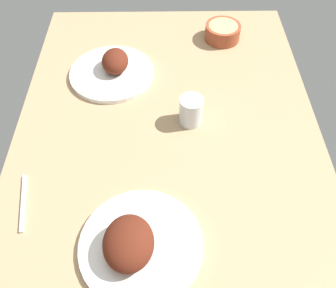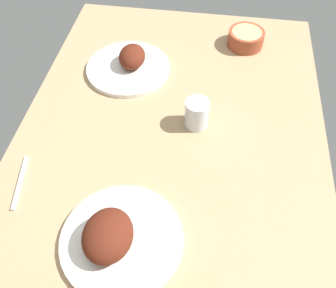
# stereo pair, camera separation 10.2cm
# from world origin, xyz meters

# --- Properties ---
(dining_table) EXTENTS (1.40, 0.90, 0.04)m
(dining_table) POSITION_xyz_m (0.00, 0.00, 0.02)
(dining_table) COLOR tan
(dining_table) RESTS_ON ground
(plate_center_main) EXTENTS (0.28, 0.28, 0.08)m
(plate_center_main) POSITION_xyz_m (0.32, 0.18, 0.06)
(plate_center_main) COLOR silver
(plate_center_main) RESTS_ON dining_table
(plate_far_side) EXTENTS (0.29, 0.29, 0.09)m
(plate_far_side) POSITION_xyz_m (-0.30, 0.08, 0.07)
(plate_far_side) COLOR silver
(plate_far_side) RESTS_ON dining_table
(bowl_pasta) EXTENTS (0.13, 0.13, 0.06)m
(bowl_pasta) POSITION_xyz_m (0.51, -0.21, 0.07)
(bowl_pasta) COLOR brown
(bowl_pasta) RESTS_ON dining_table
(water_tumbler) EXTENTS (0.07, 0.07, 0.09)m
(water_tumbler) POSITION_xyz_m (0.10, -0.07, 0.08)
(water_tumbler) COLOR silver
(water_tumbler) RESTS_ON dining_table
(fork_loose) EXTENTS (0.16, 0.04, 0.01)m
(fork_loose) POSITION_xyz_m (-0.17, 0.37, 0.04)
(fork_loose) COLOR silver
(fork_loose) RESTS_ON dining_table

